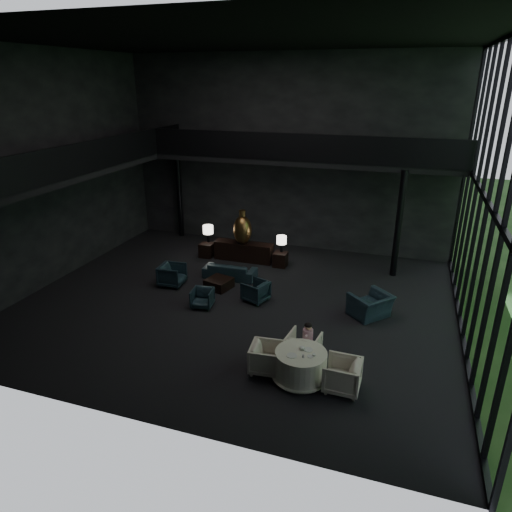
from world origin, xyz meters
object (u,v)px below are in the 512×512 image
(table_lamp_right, at_px, (282,241))
(coffee_table, at_px, (219,283))
(side_table_right, at_px, (280,259))
(dining_chair_east, at_px, (342,372))
(bronze_urn, at_px, (242,230))
(lounge_armchair_east, at_px, (256,290))
(lounge_armchair_south, at_px, (202,298))
(dining_chair_north, at_px, (303,345))
(dining_chair_west, at_px, (267,356))
(table_lamp_left, at_px, (208,230))
(lounge_armchair_west, at_px, (172,273))
(console, at_px, (244,251))
(child, at_px, (308,333))
(side_table_left, at_px, (207,250))
(window_armchair, at_px, (371,300))
(sofa, at_px, (230,269))
(dining_table, at_px, (301,367))

(table_lamp_right, distance_m, coffee_table, 3.27)
(side_table_right, distance_m, coffee_table, 3.06)
(table_lamp_right, xyz_separation_m, dining_chair_east, (3.47, -7.07, -0.57))
(bronze_urn, height_order, lounge_armchair_east, bronze_urn)
(lounge_armchair_east, distance_m, lounge_armchair_south, 1.79)
(table_lamp_right, xyz_separation_m, lounge_armchair_east, (0.02, -3.27, -0.66))
(dining_chair_east, bearing_deg, lounge_armchair_east, -136.52)
(dining_chair_north, bearing_deg, lounge_armchair_south, -19.40)
(bronze_urn, bearing_deg, dining_chair_west, -65.29)
(table_lamp_left, xyz_separation_m, lounge_armchair_west, (-0.01, -3.18, -0.62))
(console, xyz_separation_m, child, (3.99, -6.03, 0.36))
(side_table_left, xyz_separation_m, dining_chair_west, (4.75, -6.86, 0.15))
(window_armchair, xyz_separation_m, dining_chair_east, (-0.29, -3.90, -0.07))
(dining_chair_west, bearing_deg, lounge_armchair_west, 45.42)
(sofa, xyz_separation_m, dining_table, (3.92, -5.17, -0.03))
(table_lamp_right, xyz_separation_m, dining_chair_north, (2.31, -6.14, -0.60))
(table_lamp_left, relative_size, dining_table, 0.49)
(console, xyz_separation_m, coffee_table, (0.08, -2.80, -0.20))
(bronze_urn, distance_m, window_armchair, 6.24)
(side_table_right, xyz_separation_m, table_lamp_right, (0.00, 0.11, 0.76))
(lounge_armchair_east, distance_m, dining_chair_east, 5.13)
(bronze_urn, xyz_separation_m, lounge_armchair_west, (-1.61, -2.97, -0.88))
(table_lamp_right, relative_size, coffee_table, 0.82)
(side_table_left, height_order, table_lamp_right, table_lamp_right)
(side_table_right, height_order, window_armchair, window_armchair)
(bronze_urn, bearing_deg, lounge_armchair_south, -88.32)
(window_armchair, bearing_deg, console, -78.90)
(bronze_urn, xyz_separation_m, lounge_armchair_south, (0.12, -4.17, -1.06))
(side_table_left, xyz_separation_m, dining_table, (5.64, -6.89, 0.03))
(side_table_right, bearing_deg, child, -67.89)
(console, bearing_deg, bronze_urn, -90.00)
(sofa, xyz_separation_m, lounge_armchair_south, (0.01, -2.46, -0.06))
(coffee_table, relative_size, dining_chair_north, 0.90)
(lounge_armchair_east, relative_size, dining_table, 0.52)
(dining_chair_north, bearing_deg, dining_chair_west, 53.31)
(lounge_armchair_west, bearing_deg, side_table_right, -51.45)
(side_table_right, xyz_separation_m, coffee_table, (-1.52, -2.65, -0.11))
(table_lamp_right, height_order, dining_chair_east, table_lamp_right)
(bronze_urn, xyz_separation_m, dining_chair_west, (3.15, -6.85, -0.92))
(side_table_right, xyz_separation_m, dining_chair_east, (3.47, -6.96, 0.19))
(table_lamp_right, bearing_deg, child, -68.26)
(bronze_urn, height_order, lounge_armchair_west, bronze_urn)
(sofa, bearing_deg, side_table_left, -46.82)
(side_table_left, xyz_separation_m, table_lamp_left, (0.00, 0.20, 0.80))
(side_table_right, distance_m, dining_chair_north, 6.46)
(table_lamp_right, distance_m, dining_chair_west, 7.13)
(side_table_left, height_order, window_armchair, window_armchair)
(console, relative_size, bronze_urn, 1.74)
(lounge_armchair_east, bearing_deg, table_lamp_left, -117.30)
(table_lamp_left, distance_m, table_lamp_right, 3.20)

